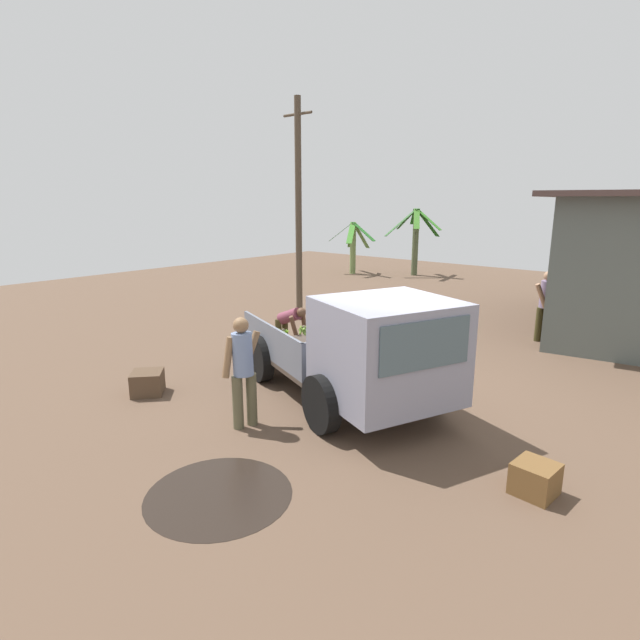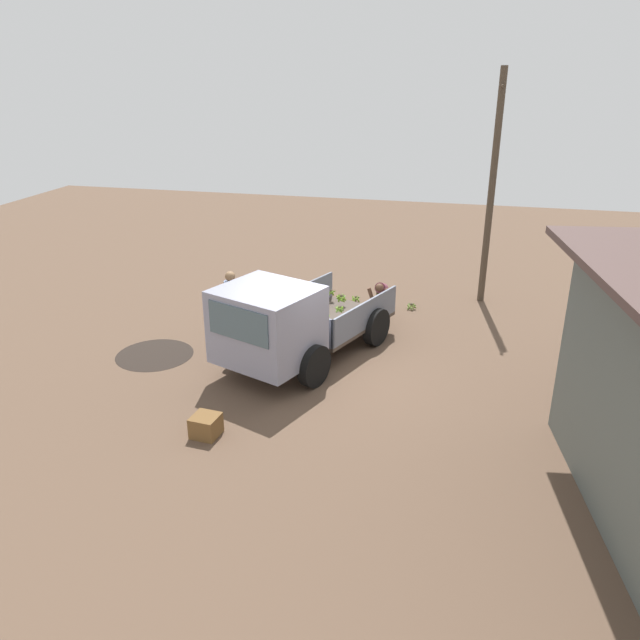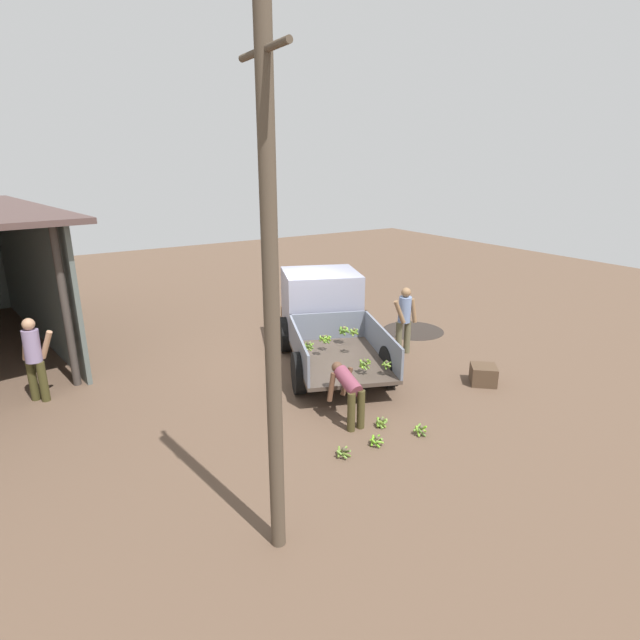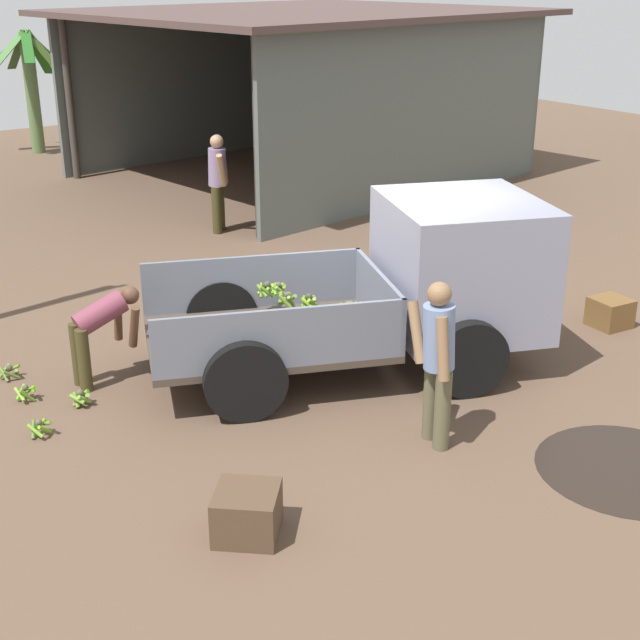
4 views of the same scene
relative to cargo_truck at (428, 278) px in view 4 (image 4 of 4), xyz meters
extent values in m
plane|color=brown|center=(-0.14, 0.75, -1.03)|extent=(36.00, 36.00, 0.00)
cylinder|color=black|center=(-0.06, -2.93, -1.03)|extent=(1.69, 1.69, 0.01)
cube|color=#483C32|center=(-1.74, 0.69, -0.56)|extent=(3.13, 2.69, 0.08)
cube|color=slate|center=(-1.41, 1.53, -0.20)|extent=(2.46, 1.02, 0.64)
cube|color=slate|center=(-2.07, -0.14, -0.20)|extent=(2.46, 1.02, 0.64)
cube|color=slate|center=(-0.54, 0.22, -0.20)|extent=(0.73, 1.74, 0.64)
cube|color=#8A8CA1|center=(0.37, -0.14, 0.14)|extent=(2.22, 2.30, 1.49)
cube|color=#4C606B|center=(1.15, -0.46, 0.44)|extent=(0.56, 1.36, 0.65)
cylinder|color=black|center=(0.49, 0.84, -0.60)|extent=(0.88, 0.52, 0.86)
cylinder|color=black|center=(-0.22, -0.94, -0.60)|extent=(0.88, 0.52, 0.86)
cylinder|color=black|center=(-1.76, 1.73, -0.60)|extent=(0.88, 0.52, 0.86)
cylinder|color=black|center=(-2.46, -0.05, -0.60)|extent=(0.88, 0.52, 0.86)
sphere|color=#48412F|center=(-1.38, 1.28, -0.17)|extent=(0.08, 0.08, 0.08)
cylinder|color=olive|center=(-1.43, 1.31, -0.24)|extent=(0.12, 0.16, 0.16)
cylinder|color=olive|center=(-1.45, 1.26, -0.23)|extent=(0.07, 0.19, 0.14)
cylinder|color=#5E9422|center=(-1.41, 1.22, -0.24)|extent=(0.17, 0.11, 0.15)
cylinder|color=olive|center=(-1.35, 1.21, -0.23)|extent=(0.18, 0.11, 0.13)
cylinder|color=#7BA444|center=(-1.31, 1.26, -0.23)|extent=(0.08, 0.19, 0.13)
cylinder|color=#71A322|center=(-1.34, 1.31, -0.25)|extent=(0.12, 0.14, 0.17)
cylinder|color=#7DA940|center=(-1.39, 1.35, -0.24)|extent=(0.18, 0.05, 0.14)
sphere|color=brown|center=(-1.71, 0.32, 0.06)|extent=(0.07, 0.07, 0.07)
cylinder|color=#73A03B|center=(-1.64, 0.32, 0.00)|extent=(0.04, 0.16, 0.13)
cylinder|color=#84A83D|center=(-1.70, 0.37, -0.01)|extent=(0.15, 0.07, 0.15)
cylinder|color=#5A7A23|center=(-1.76, 0.36, 0.02)|extent=(0.14, 0.16, 0.10)
cylinder|color=#5C7D24|center=(-1.75, 0.29, 0.00)|extent=(0.12, 0.15, 0.14)
cylinder|color=olive|center=(-1.68, 0.28, -0.01)|extent=(0.14, 0.10, 0.16)
sphere|color=brown|center=(-2.65, 0.74, -0.25)|extent=(0.08, 0.08, 0.08)
cylinder|color=#6BA023|center=(-2.58, 0.70, -0.30)|extent=(0.12, 0.19, 0.13)
cylinder|color=olive|center=(-2.58, 0.75, -0.31)|extent=(0.07, 0.18, 0.15)
cylinder|color=#79AD28|center=(-2.62, 0.80, -0.31)|extent=(0.18, 0.10, 0.15)
cylinder|color=olive|center=(-2.67, 0.79, -0.33)|extent=(0.16, 0.10, 0.18)
cylinder|color=olive|center=(-2.70, 0.75, -0.32)|extent=(0.08, 0.17, 0.17)
cylinder|color=#79A332|center=(-2.71, 0.68, -0.29)|extent=(0.16, 0.17, 0.12)
cylinder|color=#4D7317|center=(-2.64, 0.67, -0.32)|extent=(0.18, 0.07, 0.16)
sphere|color=brown|center=(-1.43, 0.93, -0.07)|extent=(0.07, 0.07, 0.07)
cylinder|color=olive|center=(-1.38, 0.91, -0.11)|extent=(0.10, 0.15, 0.11)
cylinder|color=#5D8321|center=(-1.38, 0.95, -0.12)|extent=(0.07, 0.14, 0.13)
cylinder|color=olive|center=(-1.40, 0.98, -0.11)|extent=(0.14, 0.10, 0.11)
cylinder|color=olive|center=(-1.46, 0.98, -0.11)|extent=(0.14, 0.11, 0.12)
cylinder|color=#6EA72C|center=(-1.48, 0.94, -0.12)|extent=(0.07, 0.14, 0.12)
cylinder|color=#6DA127|center=(-1.46, 0.90, -0.12)|extent=(0.12, 0.12, 0.13)
cylinder|color=#79AC45|center=(-1.43, 0.89, -0.12)|extent=(0.13, 0.04, 0.13)
sphere|color=#4C4531|center=(-2.93, 0.42, -0.25)|extent=(0.07, 0.07, 0.07)
cylinder|color=olive|center=(-2.98, 0.45, -0.28)|extent=(0.11, 0.15, 0.09)
cylinder|color=olive|center=(-2.96, 0.40, -0.31)|extent=(0.09, 0.11, 0.14)
cylinder|color=olive|center=(-2.91, 0.37, -0.29)|extent=(0.14, 0.09, 0.11)
cylinder|color=#5B811D|center=(-2.87, 0.43, -0.28)|extent=(0.06, 0.15, 0.09)
cylinder|color=#5A8E27|center=(-2.92, 0.46, -0.31)|extent=(0.12, 0.05, 0.14)
sphere|color=#433C2B|center=(-1.18, 0.69, -0.19)|extent=(0.08, 0.08, 0.08)
cylinder|color=#7EAE43|center=(-1.13, 0.66, -0.25)|extent=(0.11, 0.15, 0.15)
cylinder|color=olive|center=(-1.14, 0.72, -0.26)|extent=(0.12, 0.13, 0.16)
cylinder|color=#597E2A|center=(-1.18, 0.74, -0.25)|extent=(0.15, 0.05, 0.15)
cylinder|color=#548624|center=(-1.22, 0.71, -0.26)|extent=(0.10, 0.14, 0.16)
cylinder|color=#7CAE23|center=(-1.23, 0.65, -0.24)|extent=(0.13, 0.16, 0.13)
cylinder|color=#70AB2B|center=(-1.16, 0.63, -0.25)|extent=(0.17, 0.08, 0.14)
sphere|color=brown|center=(-1.02, 0.11, -0.14)|extent=(0.09, 0.09, 0.09)
cylinder|color=olive|center=(-1.00, 0.06, -0.22)|extent=(0.16, 0.12, 0.18)
cylinder|color=#54742D|center=(-0.94, 0.09, -0.19)|extent=(0.09, 0.20, 0.13)
cylinder|color=#537C22|center=(-0.98, 0.17, -0.20)|extent=(0.18, 0.15, 0.15)
cylinder|color=#567F2B|center=(-1.05, 0.16, -0.21)|extent=(0.18, 0.13, 0.17)
cylinder|color=olive|center=(-1.10, 0.11, -0.19)|extent=(0.07, 0.20, 0.13)
cylinder|color=olive|center=(-1.07, 0.05, -0.19)|extent=(0.19, 0.16, 0.14)
cube|color=#565F5A|center=(8.21, 9.75, 0.65)|extent=(1.11, 6.70, 3.37)
cube|color=#565F5A|center=(3.84, 12.46, 0.65)|extent=(7.86, 1.29, 3.37)
cube|color=#565F5A|center=(4.84, 5.87, 0.65)|extent=(7.86, 1.29, 3.37)
cube|color=#4E3935|center=(4.34, 9.17, 2.40)|extent=(9.77, 8.78, 0.12)
cylinder|color=#3F3833|center=(0.14, 11.70, 0.65)|extent=(0.16, 0.16, 3.37)
cylinder|color=#3F3833|center=(1.08, 5.51, 0.65)|extent=(0.16, 0.16, 3.37)
cylinder|color=#5A7443|center=(0.40, 15.02, 0.40)|extent=(0.32, 0.32, 2.86)
cube|color=#466B3A|center=(1.01, 15.03, 1.26)|extent=(1.24, 0.27, 1.26)
cube|color=#205917|center=(0.77, 15.41, 1.33)|extent=(0.94, 0.97, 1.13)
cube|color=#39522C|center=(0.32, 15.49, 1.40)|extent=(0.38, 0.98, 0.98)
cube|color=#467139|center=(-0.10, 14.77, 1.49)|extent=(1.13, 0.74, 0.81)
cube|color=#225A1E|center=(0.22, 14.38, 1.56)|extent=(0.59, 1.34, 0.66)
cube|color=#374E1B|center=(0.74, 14.55, 1.26)|extent=(0.91, 1.11, 1.25)
cylinder|color=brown|center=(-1.23, -1.64, -0.63)|extent=(0.19, 0.19, 0.81)
cylinder|color=brown|center=(-1.17, -1.42, -0.63)|extent=(0.19, 0.19, 0.81)
cylinder|color=#748AB5|center=(-1.21, -1.53, 0.09)|extent=(0.39, 0.37, 0.65)
sphere|color=#8C6746|center=(-1.23, -1.53, 0.52)|extent=(0.23, 0.23, 0.23)
cylinder|color=#8C6746|center=(-1.33, -1.71, 0.06)|extent=(0.15, 0.23, 0.61)
cylinder|color=#8C6746|center=(-1.29, -1.30, 0.08)|extent=(0.18, 0.34, 0.59)
cylinder|color=#41391C|center=(-3.56, 1.72, -0.67)|extent=(0.14, 0.14, 0.72)
cylinder|color=#41391C|center=(-3.57, 1.51, -0.67)|extent=(0.14, 0.14, 0.72)
cylinder|color=brown|center=(-3.30, 1.61, -0.21)|extent=(0.63, 0.28, 0.45)
sphere|color=brown|center=(-2.95, 1.60, -0.07)|extent=(0.20, 0.20, 0.20)
cylinder|color=brown|center=(-3.04, 1.78, -0.39)|extent=(0.10, 0.18, 0.54)
cylinder|color=brown|center=(-3.00, 1.42, -0.38)|extent=(0.10, 0.27, 0.53)
cylinder|color=#3C371A|center=(0.74, 6.30, -0.62)|extent=(0.23, 0.23, 0.82)
cylinder|color=#3C371A|center=(0.58, 6.13, -0.62)|extent=(0.23, 0.23, 0.82)
cylinder|color=gray|center=(0.67, 6.21, 0.11)|extent=(0.44, 0.44, 0.65)
sphere|color=tan|center=(0.68, 6.20, 0.54)|extent=(0.23, 0.23, 0.23)
cylinder|color=tan|center=(0.86, 6.31, 0.08)|extent=(0.23, 0.23, 0.61)
cylinder|color=tan|center=(0.62, 5.97, 0.10)|extent=(0.32, 0.32, 0.60)
sphere|color=brown|center=(-4.19, 1.64, -0.88)|extent=(0.07, 0.07, 0.07)
cylinder|color=#60A220|center=(-4.12, 1.62, -0.93)|extent=(0.09, 0.19, 0.12)
cylinder|color=#6DB123|center=(-4.14, 1.69, -0.94)|extent=(0.14, 0.15, 0.14)
cylinder|color=#63A623|center=(-4.23, 1.70, -0.94)|extent=(0.16, 0.13, 0.15)
cylinder|color=#79B135|center=(-4.26, 1.63, -0.93)|extent=(0.07, 0.19, 0.12)
cylinder|color=#547D25|center=(-4.20, 1.59, -0.95)|extent=(0.16, 0.06, 0.16)
sphere|color=brown|center=(-4.33, 0.79, -0.87)|extent=(0.07, 0.07, 0.07)
cylinder|color=#6FA329|center=(-4.32, 0.85, -0.94)|extent=(0.17, 0.08, 0.16)
cylinder|color=#547833|center=(-4.38, 0.82, -0.95)|extent=(0.11, 0.16, 0.17)
cylinder|color=#76AA2E|center=(-4.39, 0.75, -0.93)|extent=(0.14, 0.17, 0.14)
cylinder|color=#67A621|center=(-4.30, 0.73, -0.94)|extent=(0.17, 0.12, 0.15)
cylinder|color=olive|center=(-4.25, 0.80, -0.92)|extent=(0.08, 0.20, 0.11)
sphere|color=#4D4632|center=(-4.17, 2.29, -0.90)|extent=(0.07, 0.07, 0.07)
cylinder|color=olive|center=(-4.24, 2.28, -0.96)|extent=(0.06, 0.18, 0.14)
cylinder|color=#597431|center=(-4.17, 2.22, -0.95)|extent=(0.18, 0.05, 0.14)
cylinder|color=#7DA241|center=(-4.10, 2.27, -0.95)|extent=(0.09, 0.18, 0.13)
cylinder|color=olive|center=(-4.12, 2.35, -0.94)|extent=(0.17, 0.14, 0.12)
cylinder|color=olive|center=(-4.21, 2.36, -0.95)|extent=(0.18, 0.13, 0.12)
sphere|color=brown|center=(-3.76, 1.19, -0.88)|extent=(0.08, 0.08, 0.08)
cylinder|color=olive|center=(-3.74, 1.13, -0.93)|extent=(0.17, 0.09, 0.14)
cylinder|color=#7BA548|center=(-3.69, 1.18, -0.93)|extent=(0.08, 0.17, 0.13)
cylinder|color=#669C26|center=(-3.72, 1.24, -0.93)|extent=(0.16, 0.13, 0.14)
cylinder|color=olive|center=(-3.77, 1.23, -0.95)|extent=(0.15, 0.10, 0.16)
cylinder|color=olive|center=(-3.80, 1.20, -0.95)|extent=(0.07, 0.15, 0.16)
cylinder|color=#6F9D3A|center=(-3.81, 1.15, -0.92)|extent=(0.15, 0.17, 0.11)
cube|color=#4E3928|center=(-3.47, -1.79, -0.83)|extent=(0.73, 0.73, 0.40)
cube|color=brown|center=(2.67, -0.54, -0.84)|extent=(0.49, 0.49, 0.38)
camera|label=1|loc=(4.14, -6.04, 2.27)|focal=28.00mm
camera|label=2|loc=(11.16, 3.50, 4.88)|focal=35.00mm
camera|label=3|loc=(-9.83, 6.31, 3.46)|focal=28.00mm
camera|label=4|loc=(-6.48, -7.17, 3.31)|focal=50.00mm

